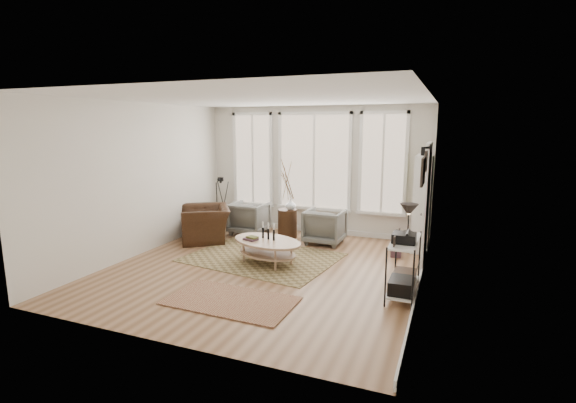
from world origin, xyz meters
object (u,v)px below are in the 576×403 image
at_px(bookcase, 422,202).
at_px(coffee_table, 267,245).
at_px(armchair_left, 249,218).
at_px(side_table, 287,200).
at_px(accent_chair, 205,223).
at_px(low_shelf, 404,261).
at_px(armchair_right, 325,226).

height_order(bookcase, coffee_table, bookcase).
bearing_deg(armchair_left, side_table, 178.69).
bearing_deg(side_table, bookcase, 3.80).
bearing_deg(accent_chair, coffee_table, 28.30).
xyz_separation_m(bookcase, low_shelf, (-0.06, -2.52, -0.44)).
distance_m(coffee_table, side_table, 1.89).
height_order(low_shelf, armchair_left, low_shelf).
relative_size(bookcase, armchair_left, 2.55).
distance_m(armchair_left, side_table, 1.08).
relative_size(low_shelf, armchair_left, 1.62).
bearing_deg(low_shelf, accent_chair, 161.12).
xyz_separation_m(side_table, accent_chair, (-1.58, -0.85, -0.49)).
xyz_separation_m(coffee_table, side_table, (-0.31, 1.79, 0.52)).
bearing_deg(accent_chair, low_shelf, 35.94).
xyz_separation_m(armchair_left, accent_chair, (-0.62, -0.87, 0.00)).
height_order(bookcase, accent_chair, bookcase).
height_order(bookcase, side_table, bookcase).
height_order(low_shelf, armchair_right, low_shelf).
bearing_deg(armchair_right, side_table, -6.59).
relative_size(low_shelf, armchair_right, 1.63).
relative_size(coffee_table, armchair_left, 1.96).
distance_m(armchair_right, accent_chair, 2.59).
xyz_separation_m(low_shelf, side_table, (-2.76, 2.33, 0.35)).
bearing_deg(armchair_right, armchair_left, -3.14).
bearing_deg(armchair_right, accent_chair, 17.50).
relative_size(bookcase, accent_chair, 1.82).
distance_m(coffee_table, armchair_right, 1.77).
xyz_separation_m(armchair_left, armchair_right, (1.86, -0.14, -0.00)).
distance_m(bookcase, armchair_left, 3.83).
relative_size(armchair_left, accent_chair, 0.71).
distance_m(bookcase, coffee_table, 3.25).
bearing_deg(armchair_right, coffee_table, 71.81).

